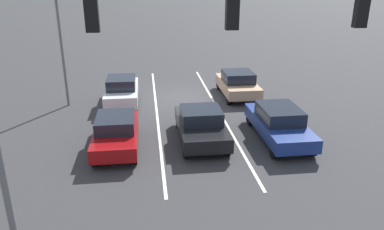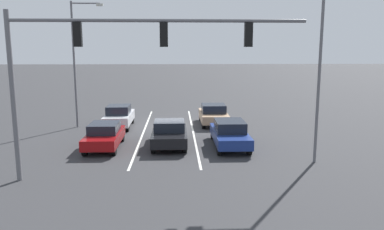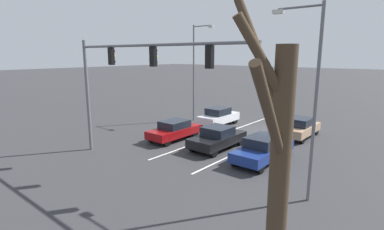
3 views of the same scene
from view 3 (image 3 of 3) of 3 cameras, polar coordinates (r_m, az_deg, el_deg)
name	(u,v)px [view 3 (image 3 of 3)]	position (r m, az deg, el deg)	size (l,w,h in m)	color
ground_plane	(259,130)	(25.02, 12.65, -2.80)	(240.00, 240.00, 0.00)	#333335
lane_stripe_left_divider	(265,140)	(22.33, 13.70, -4.57)	(0.12, 16.57, 0.01)	silver
lane_stripe_center_divider	(227,132)	(23.88, 6.62, -3.26)	(0.12, 16.57, 0.01)	silver
car_black_midlane_front	(217,137)	(19.66, 4.87, -4.28)	(1.92, 4.24, 1.45)	black
car_maroon_rightlane_front	(174,130)	(21.60, -3.42, -2.83)	(1.74, 4.12, 1.39)	maroon
car_navy_leftlane_front	(263,148)	(17.80, 13.40, -6.17)	(1.80, 4.70, 1.47)	navy
car_white_rightlane_second	(219,116)	(25.90, 5.08, -0.28)	(1.72, 4.06, 1.56)	silver
car_tan_leftlane_second	(299,127)	(23.55, 19.66, -2.20)	(1.90, 4.10, 1.49)	tan
traffic_signal_gantry	(125,70)	(16.54, -12.59, 8.33)	(11.85, 0.37, 6.90)	slate
street_lamp_right_shoulder	(196,67)	(27.20, 0.71, 9.17)	(2.19, 0.24, 8.59)	slate
street_lamp_left_shoulder	(311,91)	(12.83, 21.69, 4.32)	(2.07, 0.24, 8.02)	slate
bare_tree_near	(275,202)	(5.65, 15.44, -15.62)	(1.31, 1.65, 7.05)	#423323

